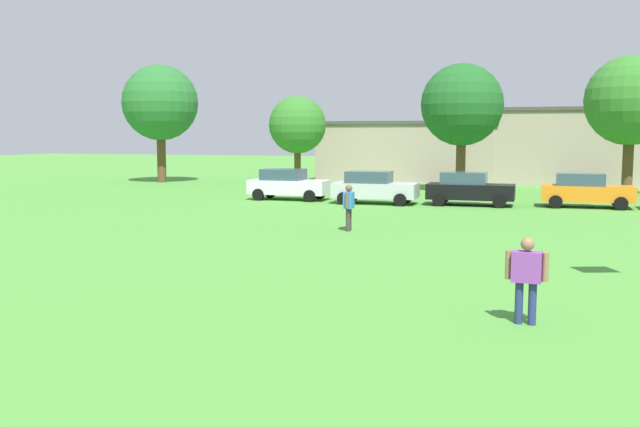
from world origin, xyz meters
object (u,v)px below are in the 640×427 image
at_px(parked_car_white_0, 288,184).
at_px(tree_center_right, 631,101).
at_px(tree_left, 297,125).
at_px(parked_car_silver_1, 374,187).
at_px(adult_bystander, 527,273).
at_px(parked_car_orange_3, 585,190).
at_px(tree_center_left, 462,105).
at_px(bystander_near_trees, 349,203).
at_px(parked_car_black_2, 469,188).
at_px(tree_far_left, 160,103).

relative_size(parked_car_white_0, tree_center_right, 0.53).
distance_m(tree_left, tree_center_right, 21.18).
xyz_separation_m(parked_car_silver_1, tree_left, (-8.02, 11.20, 3.33)).
bearing_deg(parked_car_white_0, adult_bystander, -60.28).
height_order(parked_car_orange_3, tree_center_left, tree_center_left).
distance_m(bystander_near_trees, parked_car_black_2, 11.42).
xyz_separation_m(adult_bystander, tree_center_right, (5.08, 31.39, 4.49)).
distance_m(tree_center_left, tree_center_right, 9.65).
xyz_separation_m(parked_car_white_0, parked_car_silver_1, (4.99, -0.78, 0.00)).
xyz_separation_m(parked_car_orange_3, tree_left, (-18.32, 9.97, 3.33)).
distance_m(parked_car_silver_1, tree_center_right, 16.77).
relative_size(parked_car_orange_3, tree_far_left, 0.50).
relative_size(bystander_near_trees, parked_car_white_0, 0.40).
bearing_deg(parked_car_white_0, tree_far_left, 142.54).
bearing_deg(tree_center_left, adult_bystander, -81.68).
distance_m(adult_bystander, bystander_near_trees, 13.32).
xyz_separation_m(adult_bystander, tree_far_left, (-26.73, 33.26, 4.85)).
distance_m(bystander_near_trees, parked_car_orange_3, 14.59).
height_order(parked_car_white_0, tree_left, tree_left).
xyz_separation_m(parked_car_silver_1, tree_center_right, (13.05, 9.46, 4.63)).
height_order(adult_bystander, parked_car_orange_3, parked_car_orange_3).
relative_size(adult_bystander, parked_car_orange_3, 0.39).
distance_m(adult_bystander, tree_center_right, 32.12).
distance_m(parked_car_silver_1, tree_left, 14.17).
height_order(bystander_near_trees, parked_car_white_0, bystander_near_trees).
distance_m(parked_car_black_2, tree_center_right, 13.00).
bearing_deg(parked_car_silver_1, parked_car_black_2, 6.84).
relative_size(parked_car_black_2, parked_car_orange_3, 1.00).
height_order(parked_car_black_2, tree_center_right, tree_center_right).
xyz_separation_m(adult_bystander, tree_center_left, (-4.57, 31.24, 4.36)).
relative_size(parked_car_black_2, tree_far_left, 0.50).
distance_m(adult_bystander, parked_car_black_2, 22.74).
relative_size(tree_left, tree_center_left, 0.78).
xyz_separation_m(bystander_near_trees, parked_car_black_2, (3.34, 10.92, -0.17)).
relative_size(parked_car_white_0, tree_center_left, 0.54).
bearing_deg(tree_left, parked_car_black_2, -39.72).
distance_m(parked_car_orange_3, tree_left, 21.12).
bearing_deg(tree_center_right, parked_car_black_2, -133.00).
height_order(bystander_near_trees, tree_left, tree_left).
distance_m(parked_car_silver_1, tree_center_left, 10.87).
xyz_separation_m(tree_far_left, tree_left, (10.73, -0.12, -1.66)).
xyz_separation_m(parked_car_black_2, tree_far_left, (-23.52, 10.75, 4.98)).
height_order(parked_car_black_2, tree_center_left, tree_center_left).
relative_size(parked_car_silver_1, tree_center_right, 0.53).
height_order(parked_car_orange_3, tree_left, tree_left).
height_order(parked_car_black_2, tree_left, tree_left).
relative_size(parked_car_silver_1, parked_car_black_2, 1.00).
distance_m(parked_car_black_2, tree_center_left, 9.91).
xyz_separation_m(parked_car_black_2, tree_center_right, (8.28, 8.88, 4.63)).
bearing_deg(tree_center_left, parked_car_silver_1, -110.10).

